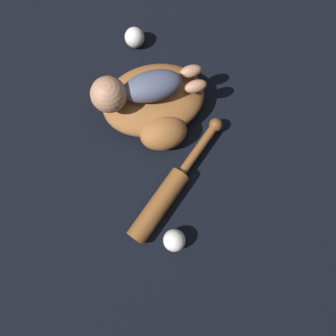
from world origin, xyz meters
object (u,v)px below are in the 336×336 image
(baseball_glove, at_px, (155,105))
(baseball_spare, at_px, (135,37))
(baseball_bat, at_px, (168,191))
(baby_figure, at_px, (137,89))
(baseball, at_px, (174,240))

(baseball_glove, height_order, baseball_spare, baseball_glove)
(baseball_glove, distance_m, baseball_bat, 0.29)
(baseball_glove, height_order, baseball_bat, baseball_glove)
(baseball_glove, xyz_separation_m, baby_figure, (0.05, -0.03, 0.10))
(baby_figure, relative_size, baseball, 5.25)
(baby_figure, height_order, baseball_spare, baby_figure)
(baseball_glove, xyz_separation_m, baseball, (0.12, 0.43, -0.02))
(baseball_glove, bearing_deg, baby_figure, -30.29)
(baby_figure, bearing_deg, baseball_spare, -108.33)
(baseball_bat, bearing_deg, baby_figure, -95.23)
(baby_figure, relative_size, baseball_spare, 5.09)
(baseball_spare, bearing_deg, baby_figure, 71.67)
(baby_figure, xyz_separation_m, baseball_bat, (0.03, 0.31, -0.12))
(baseball, relative_size, baseball_spare, 0.97)
(baseball_glove, relative_size, baby_figure, 1.04)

